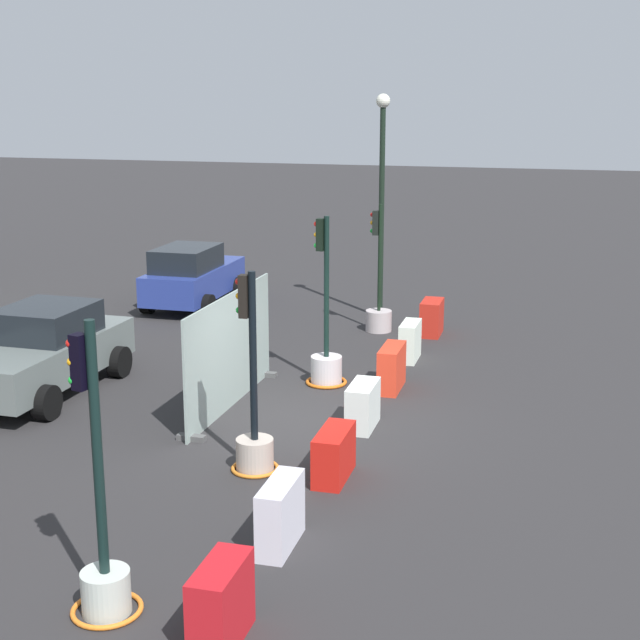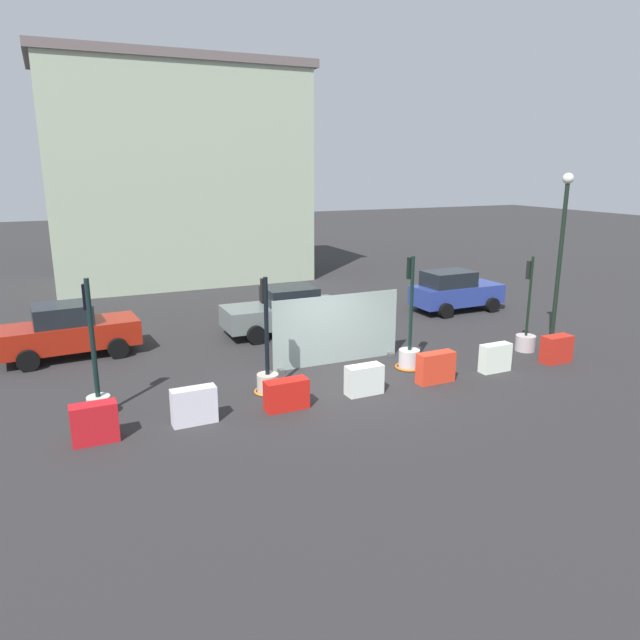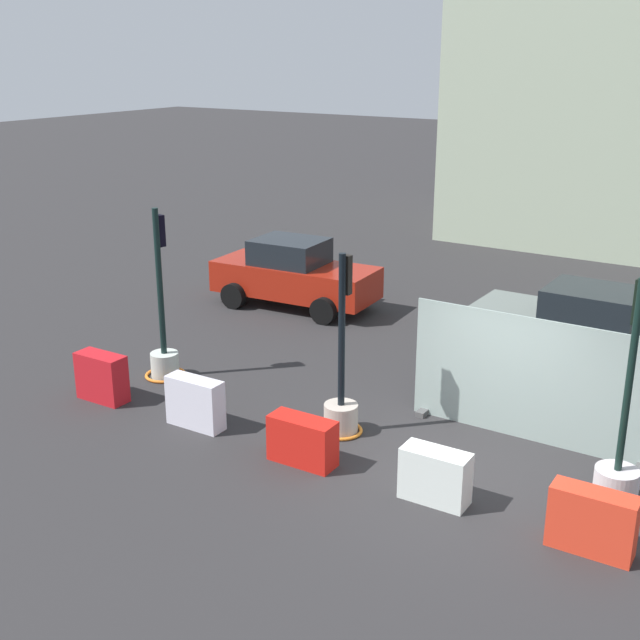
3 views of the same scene
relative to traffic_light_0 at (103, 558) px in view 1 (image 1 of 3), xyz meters
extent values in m
plane|color=#2B292A|center=(6.65, -0.46, -0.68)|extent=(120.00, 120.00, 0.00)
cylinder|color=beige|center=(0.00, -0.01, -0.42)|extent=(0.57, 0.57, 0.51)
cylinder|color=black|center=(0.00, -0.01, 1.31)|extent=(0.12, 0.12, 2.96)
cube|color=black|center=(-0.03, 0.12, 2.32)|extent=(0.19, 0.18, 0.62)
sphere|color=red|center=(-0.05, 0.21, 2.53)|extent=(0.10, 0.10, 0.10)
sphere|color=orange|center=(-0.05, 0.21, 2.32)|extent=(0.10, 0.10, 0.10)
sphere|color=green|center=(-0.05, 0.21, 2.11)|extent=(0.10, 0.10, 0.10)
torus|color=orange|center=(0.00, -0.01, -0.64)|extent=(0.83, 0.83, 0.06)
cylinder|color=#BAAB9E|center=(4.33, -0.25, -0.41)|extent=(0.59, 0.59, 0.52)
cylinder|color=black|center=(4.33, -0.25, 1.19)|extent=(0.12, 0.12, 2.68)
cube|color=black|center=(4.33, -0.12, 2.14)|extent=(0.16, 0.14, 0.66)
sphere|color=red|center=(4.33, -0.03, 2.36)|extent=(0.10, 0.10, 0.10)
sphere|color=orange|center=(4.33, -0.03, 2.14)|extent=(0.10, 0.10, 0.10)
sphere|color=green|center=(4.33, -0.03, 1.92)|extent=(0.10, 0.10, 0.10)
torus|color=orange|center=(4.33, -0.25, -0.64)|extent=(0.77, 0.77, 0.06)
cylinder|color=beige|center=(8.95, -0.13, -0.39)|extent=(0.64, 0.64, 0.58)
cylinder|color=black|center=(8.95, -0.13, 1.34)|extent=(0.11, 0.11, 2.87)
cube|color=black|center=(8.94, 0.00, 2.40)|extent=(0.18, 0.15, 0.64)
sphere|color=red|center=(8.93, 0.08, 2.62)|extent=(0.10, 0.10, 0.10)
sphere|color=orange|center=(8.93, 0.08, 2.40)|extent=(0.10, 0.10, 0.10)
sphere|color=green|center=(8.93, 0.08, 2.19)|extent=(0.10, 0.10, 0.10)
torus|color=orange|center=(8.95, -0.13, -0.64)|extent=(0.85, 0.85, 0.07)
cylinder|color=#B6A9AA|center=(13.47, -0.22, -0.42)|extent=(0.65, 0.65, 0.52)
cylinder|color=black|center=(13.47, -0.22, 1.18)|extent=(0.08, 0.08, 2.66)
cube|color=black|center=(13.48, -0.11, 2.04)|extent=(0.17, 0.16, 0.59)
sphere|color=red|center=(13.48, -0.02, 2.24)|extent=(0.10, 0.10, 0.10)
sphere|color=orange|center=(13.48, -0.02, 2.04)|extent=(0.10, 0.10, 0.10)
sphere|color=green|center=(13.48, -0.02, 1.84)|extent=(0.10, 0.10, 0.10)
cube|color=red|center=(-0.19, -1.51, -0.22)|extent=(1.01, 0.45, 0.92)
cube|color=silver|center=(2.06, -1.43, -0.22)|extent=(1.08, 0.39, 0.90)
cube|color=red|center=(4.39, -1.52, -0.29)|extent=(1.12, 0.46, 0.78)
cube|color=silver|center=(6.67, -1.43, -0.27)|extent=(1.02, 0.46, 0.81)
cube|color=red|center=(8.96, -1.48, -0.23)|extent=(1.13, 0.41, 0.89)
cube|color=white|center=(11.14, -1.45, -0.25)|extent=(0.98, 0.38, 0.86)
cube|color=red|center=(13.48, -1.55, -0.25)|extent=(0.97, 0.49, 0.86)
cube|color=slate|center=(6.84, 5.14, 0.04)|extent=(4.41, 1.80, 0.77)
cube|color=black|center=(7.10, 5.13, 0.73)|extent=(1.84, 1.57, 0.62)
cylinder|color=black|center=(5.47, 4.20, -0.35)|extent=(0.66, 0.28, 0.66)
cylinder|color=black|center=(8.20, 4.19, -0.35)|extent=(0.66, 0.28, 0.66)
cylinder|color=black|center=(8.21, 6.07, -0.35)|extent=(0.66, 0.28, 0.66)
cube|color=navy|center=(14.83, 5.36, 0.03)|extent=(3.91, 1.67, 0.80)
cube|color=black|center=(14.35, 5.36, 0.75)|extent=(2.03, 1.45, 0.63)
cylinder|color=black|center=(16.02, 6.24, -0.37)|extent=(0.62, 0.29, 0.62)
cylinder|color=black|center=(16.05, 4.52, -0.37)|extent=(0.62, 0.29, 0.62)
cylinder|color=black|center=(13.61, 6.21, -0.37)|extent=(0.62, 0.29, 0.62)
cylinder|color=black|center=(13.64, 4.48, -0.37)|extent=(0.62, 0.29, 0.62)
cylinder|color=black|center=(14.94, 0.07, 2.06)|extent=(0.14, 0.14, 5.46)
sphere|color=silver|center=(14.94, 0.07, 4.94)|extent=(0.36, 0.36, 0.36)
cube|color=#91A59E|center=(7.15, 1.25, 0.41)|extent=(4.25, 0.04, 2.18)
cube|color=#4C4C4C|center=(5.24, 1.25, -0.63)|extent=(0.16, 0.50, 0.10)
cube|color=#4C4C4C|center=(9.06, 1.25, -0.63)|extent=(0.16, 0.50, 0.10)
camera|label=1|loc=(-8.42, -4.98, 5.13)|focal=51.65mm
camera|label=2|loc=(-0.59, -14.63, 5.34)|focal=33.12mm
camera|label=3|loc=(10.99, -11.30, 5.72)|focal=45.86mm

